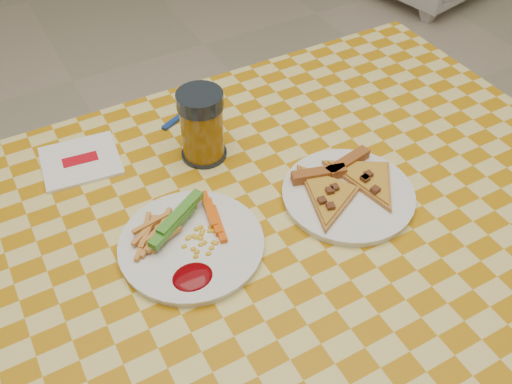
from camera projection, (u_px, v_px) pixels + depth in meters
The scene contains 8 objects.
table at pixel (266, 247), 1.03m from camera, with size 1.28×0.88×0.76m.
plate_left at pixel (192, 246), 0.93m from camera, with size 0.23×0.23×0.01m, color white.
plate_right at pixel (348, 196), 1.01m from camera, with size 0.23×0.23×0.01m, color white.
fries_veggies at pixel (182, 234), 0.92m from camera, with size 0.19×0.18×0.04m.
pizza_slices at pixel (345, 184), 1.01m from camera, with size 0.25×0.22×0.02m.
drink_glass at pixel (202, 126), 1.05m from camera, with size 0.09×0.09×0.14m.
napkin at pixel (81, 161), 1.08m from camera, with size 0.16×0.15×0.01m.
fork at pixel (187, 111), 1.19m from camera, with size 0.13×0.07×0.01m.
Camera 1 is at (-0.34, -0.57, 1.48)m, focal length 40.00 mm.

